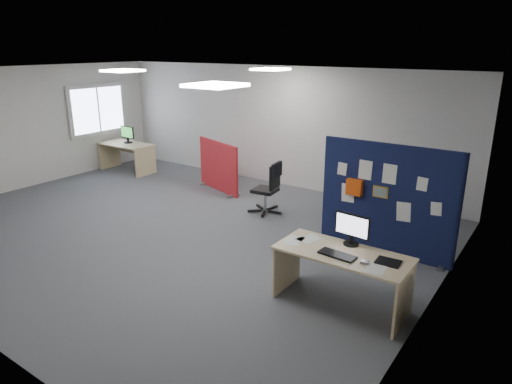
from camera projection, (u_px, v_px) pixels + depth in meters
The scene contains 18 objects.
floor at pixel (169, 229), 8.15m from camera, with size 9.00×9.00×0.00m, color #505358.
ceiling at pixel (159, 73), 7.32m from camera, with size 9.00×7.00×0.02m, color white.
wall_back at pixel (275, 126), 10.47m from camera, with size 9.00×0.02×2.70m, color silver.
wall_left at pixel (22, 128), 10.19m from camera, with size 0.02×7.00×2.70m, color silver.
wall_right at pixel (440, 206), 5.29m from camera, with size 0.02×7.00×2.70m, color silver.
window at pixel (98, 110), 11.65m from camera, with size 0.06×1.70×1.30m.
ceiling_lights at pixel (203, 74), 7.67m from camera, with size 4.10×4.10×0.04m.
navy_divider at pixel (386, 200), 6.95m from camera, with size 2.12×0.30×1.75m.
main_desk at pixel (343, 264), 5.62m from camera, with size 1.63×0.72×0.73m.
monitor_main at pixel (352, 228), 5.68m from camera, with size 0.47×0.19×0.41m.
keyboard at pixel (337, 255), 5.44m from camera, with size 0.45×0.18×0.03m, color black.
mouse at pixel (365, 262), 5.25m from camera, with size 0.10×0.06×0.03m, color #98979C.
paper_tray at pixel (388, 262), 5.27m from camera, with size 0.28×0.22×0.01m, color black.
red_divider at pixel (218, 167), 10.16m from camera, with size 1.42×0.52×1.11m.
second_desk at pixel (128, 150), 11.72m from camera, with size 1.45×0.72×0.73m.
monitor_second at pixel (127, 134), 11.65m from camera, with size 0.47×0.21×0.43m.
office_chair at pixel (270, 185), 8.74m from camera, with size 0.66×0.67×1.01m.
desk_papers at pixel (324, 248), 5.64m from camera, with size 1.40×0.64×0.00m.
Camera 1 is at (5.60, -5.31, 3.13)m, focal length 32.00 mm.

